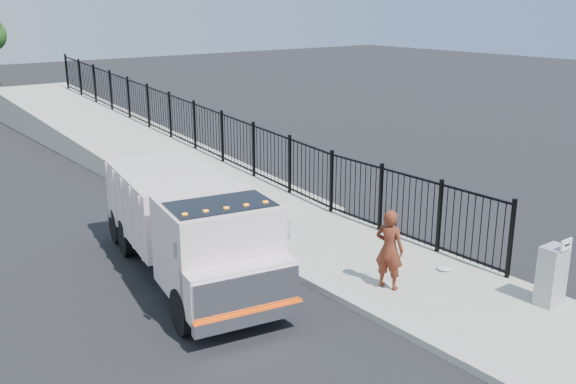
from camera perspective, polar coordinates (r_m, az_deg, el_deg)
ground at (r=14.08m, az=3.66°, el=-8.99°), size 120.00×120.00×0.00m
sidewalk at (r=14.13m, az=15.09°, el=-9.21°), size 3.55×12.00×0.12m
curb at (r=12.78m, az=9.68°, el=-11.63°), size 0.30×12.00×0.16m
ramp at (r=28.27m, az=-14.72°, el=3.61°), size 3.95×24.06×3.19m
iron_fence at (r=25.16m, az=-8.26°, el=4.53°), size 0.10×28.00×1.80m
truck at (r=14.49m, az=-8.76°, el=-2.74°), size 3.38×7.16×2.36m
worker at (r=13.88m, az=9.00°, el=-5.05°), size 0.61×0.75×1.77m
utility_cabinet at (r=14.14m, az=22.39°, el=-6.87°), size 0.55×0.40×1.25m
arrow_sign at (r=13.78m, az=23.50°, el=-4.31°), size 0.35×0.04×0.22m
debris at (r=15.33m, az=13.71°, el=-6.58°), size 0.35×0.35×0.09m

